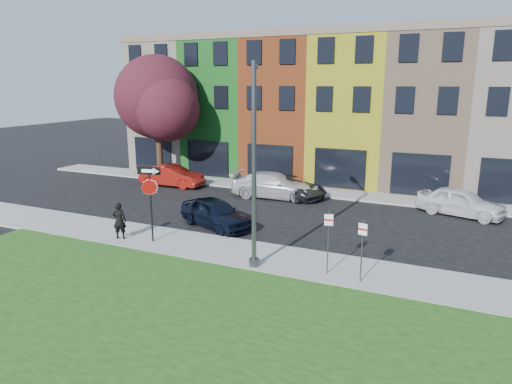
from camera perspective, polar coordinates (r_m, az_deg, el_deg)
The scene contains 15 objects.
ground at distance 16.49m, azimuth -3.99°, elevation -11.72°, with size 120.00×120.00×0.00m, color black.
sidewalk_near at distance 18.27m, azimuth 6.15°, elevation -8.95°, with size 40.00×3.00×0.12m, color gray.
sidewalk_far at distance 30.67m, azimuth 4.33°, elevation 0.37°, with size 40.00×2.40×0.12m, color gray.
rowhouse_block at distance 35.66m, azimuth 8.72°, elevation 10.11°, with size 30.00×10.12×10.00m.
stop_sign at distance 20.38m, azimuth -13.13°, elevation 0.35°, with size 1.02×0.31×3.37m.
man at distance 21.48m, azimuth -16.70°, elevation -3.44°, with size 0.72×0.59×1.69m, color black.
sedan_near at distance 22.67m, azimuth -5.09°, elevation -2.64°, with size 4.61×3.34×1.46m, color black.
parked_car_red at distance 32.09m, azimuth -10.48°, elevation 2.01°, with size 4.57×1.79×1.48m, color maroon.
parked_car_silver at distance 28.44m, azimuth 2.30°, elevation 0.84°, with size 5.57×2.71×1.56m, color #B5B4B9.
parked_car_dark at distance 28.68m, azimuth 4.44°, elevation 0.66°, with size 5.19×3.78×1.31m, color black.
parked_car_white at distance 26.91m, azimuth 24.21°, elevation -1.14°, with size 4.81×2.99×1.53m, color silver.
street_lamp at distance 16.97m, azimuth -0.24°, elevation 3.21°, with size 1.27×2.42×7.66m.
parking_sign_a at distance 16.85m, azimuth 9.03°, elevation -5.37°, with size 0.32×0.12×2.43m.
parking_sign_b at distance 16.44m, azimuth 13.13°, elevation -6.35°, with size 0.32×0.11×2.28m.
tree_purple at distance 33.88m, azimuth -12.06°, elevation 11.27°, with size 7.10×6.21×8.85m.
Camera 1 is at (7.15, -13.09, 7.03)m, focal length 32.00 mm.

